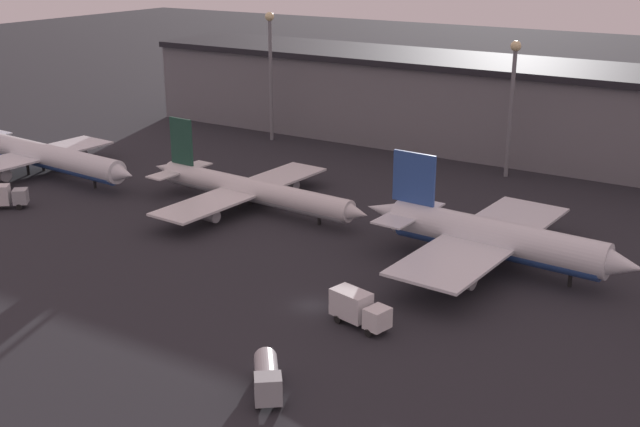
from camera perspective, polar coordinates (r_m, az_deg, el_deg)
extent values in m
plane|color=#26262B|center=(91.47, -0.56, -6.57)|extent=(600.00, 600.00, 0.00)
cube|color=slate|center=(156.91, 15.10, 6.81)|extent=(167.43, 21.01, 16.23)
cube|color=black|center=(155.41, 15.38, 9.95)|extent=(167.43, 23.01, 1.20)
cylinder|color=white|center=(148.74, -19.23, 4.02)|extent=(40.16, 6.38, 3.92)
cylinder|color=#2D519E|center=(148.91, -19.20, 3.76)|extent=(38.13, 5.67, 3.34)
cone|color=white|center=(132.40, -13.86, 2.77)|extent=(4.93, 4.01, 3.73)
cube|color=white|center=(150.46, -19.66, 3.94)|extent=(10.37, 29.00, 0.36)
cylinder|color=gray|center=(154.32, -16.94, 4.07)|extent=(4.44, 2.42, 2.16)
cylinder|color=black|center=(138.55, -15.72, 2.09)|extent=(0.50, 0.50, 1.77)
cylinder|color=black|center=(151.90, -19.08, 3.22)|extent=(0.50, 0.50, 1.77)
cylinder|color=black|center=(150.20, -20.04, 2.94)|extent=(0.50, 0.50, 1.77)
cylinder|color=white|center=(122.87, -4.77, 1.70)|extent=(35.68, 5.44, 3.26)
cylinder|color=#ADB2B7|center=(123.04, -4.76, 1.45)|extent=(33.88, 4.85, 2.77)
cone|color=white|center=(112.13, 2.56, 0.04)|extent=(4.09, 3.33, 3.10)
cone|color=white|center=(135.40, -10.90, 3.17)|extent=(5.05, 3.07, 2.77)
cube|color=#1E4738|center=(131.31, -9.83, 5.07)|extent=(4.58, 0.68, 7.57)
cube|color=white|center=(133.05, -9.93, 3.05)|extent=(4.00, 12.34, 0.24)
cube|color=white|center=(124.10, -5.39, 1.66)|extent=(9.24, 34.15, 0.36)
cylinder|color=gray|center=(130.73, -2.31, 2.11)|extent=(3.69, 2.01, 1.79)
cylinder|color=gray|center=(117.17, -8.01, -0.09)|extent=(3.69, 2.01, 1.79)
cylinder|color=black|center=(116.28, -0.06, -0.47)|extent=(0.50, 0.50, 1.47)
cylinder|color=black|center=(125.63, -4.98, 0.96)|extent=(0.50, 0.50, 1.47)
cylinder|color=black|center=(123.77, -5.76, 0.65)|extent=(0.50, 0.50, 1.47)
cylinder|color=white|center=(102.42, 12.35, -1.63)|extent=(28.38, 6.11, 4.38)
cylinder|color=#2D519E|center=(102.69, 12.32, -2.03)|extent=(26.94, 5.37, 3.73)
cone|color=white|center=(97.93, 20.60, -3.42)|extent=(5.51, 4.48, 4.16)
cone|color=white|center=(108.93, 4.86, 0.19)|extent=(6.79, 4.12, 3.73)
cube|color=#2D519E|center=(105.55, 6.70, 2.52)|extent=(6.15, 0.78, 6.84)
cube|color=white|center=(107.30, 6.34, 0.03)|extent=(5.15, 12.74, 0.24)
cube|color=white|center=(103.13, 11.62, -1.76)|extent=(11.77, 35.24, 0.36)
cylinder|color=gray|center=(111.80, 14.04, -1.10)|extent=(4.96, 2.70, 2.41)
cylinder|color=gray|center=(95.12, 9.57, -4.39)|extent=(4.96, 2.70, 2.41)
cylinder|color=black|center=(100.47, 17.37, -4.45)|extent=(0.50, 0.50, 1.97)
cylinder|color=black|center=(105.57, 11.92, -2.82)|extent=(0.50, 0.50, 1.97)
cylinder|color=black|center=(102.58, 11.11, -3.42)|extent=(0.50, 0.50, 1.97)
cube|color=white|center=(84.72, 4.10, -7.43)|extent=(2.61, 2.94, 2.24)
cube|color=silver|center=(86.81, 2.23, -6.44)|extent=(4.78, 3.44, 2.99)
cylinder|color=black|center=(86.11, 4.39, -8.02)|extent=(1.02, 0.82, 0.90)
cylinder|color=black|center=(84.83, 3.54, -8.44)|extent=(1.02, 0.82, 0.90)
cylinder|color=black|center=(88.76, 2.21, -7.10)|extent=(1.02, 0.82, 0.90)
cylinder|color=black|center=(87.52, 1.35, -7.49)|extent=(1.02, 0.82, 0.90)
cube|color=#9EA3A8|center=(131.72, -20.52, 1.16)|extent=(3.05, 3.07, 2.25)
cylinder|color=black|center=(132.97, -20.47, 0.69)|extent=(1.06, 1.02, 0.90)
cylinder|color=black|center=(131.37, -20.61, 0.46)|extent=(1.06, 1.02, 0.90)
cube|color=#9EA3A8|center=(72.17, -3.70, -12.34)|extent=(3.16, 3.10, 2.54)
cylinder|color=#B7B7BC|center=(75.51, -3.83, -10.97)|extent=(4.50, 4.87, 2.18)
cylinder|color=black|center=(73.26, -2.96, -13.22)|extent=(1.03, 1.08, 0.90)
cylinder|color=black|center=(73.21, -4.42, -13.28)|extent=(1.03, 1.08, 0.90)
cylinder|color=black|center=(77.21, -3.16, -11.40)|extent=(1.03, 1.08, 0.90)
cylinder|color=black|center=(77.17, -4.54, -11.45)|extent=(1.03, 1.08, 0.90)
cylinder|color=slate|center=(164.10, -3.52, 9.37)|extent=(0.70, 0.70, 24.28)
sphere|color=beige|center=(162.47, -3.61, 13.81)|extent=(1.80, 1.80, 1.80)
cylinder|color=slate|center=(141.50, 13.39, 6.86)|extent=(0.70, 0.70, 21.93)
sphere|color=beige|center=(139.63, 13.76, 11.49)|extent=(1.80, 1.80, 1.80)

